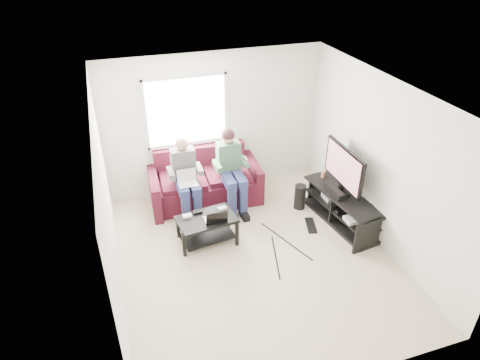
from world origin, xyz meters
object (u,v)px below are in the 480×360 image
Objects in this scene: tv at (344,168)px; sofa at (205,183)px; tv_stand at (341,210)px; subwoofer at (300,197)px; coffee_table at (207,224)px; end_table at (242,175)px.

sofa is at bearing 147.23° from tv.
subwoofer is (-0.49, 0.60, -0.01)m from tv_stand.
sofa is 2.50m from tv.
subwoofer is at bearing 12.75° from coffee_table.
sofa reaches higher than tv_stand.
sofa is 2.10× the size of coffee_table.
tv_stand is 1.53× the size of tv.
coffee_table is at bearing 175.34° from tv_stand.
tv_stand reaches higher than subwoofer.
tv is at bearing -32.77° from sofa.
coffee_table is at bearing -127.45° from end_table.
tv reaches higher than sofa.
tv is at bearing -45.48° from subwoofer.
sofa is 1.74m from subwoofer.
coffee_table is 2.39m from tv.
tv is 2.40× the size of subwoofer.
end_table reaches higher than tv_stand.
end_table is at bearing 52.55° from coffee_table.
subwoofer is (-0.49, 0.50, -0.77)m from tv.
tv_stand is at bearing -88.53° from tv.
tv is (2.03, -1.30, 0.66)m from sofa.
tv is 1.04m from subwoofer.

